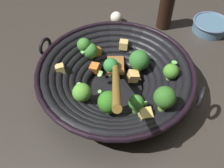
{
  "coord_description": "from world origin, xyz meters",
  "views": [
    {
      "loc": [
        -0.28,
        0.36,
        0.55
      ],
      "look_at": [
        0.0,
        0.01,
        0.03
      ],
      "focal_mm": 39.07,
      "sensor_mm": 36.0,
      "label": 1
    }
  ],
  "objects_px": {
    "garlic_bulb": "(116,17)",
    "prep_bowl": "(211,25)",
    "soy_sauce_bottle": "(166,8)",
    "wok": "(116,76)"
  },
  "relations": [
    {
      "from": "wok",
      "to": "prep_bowl",
      "type": "relative_size",
      "value": 3.51
    },
    {
      "from": "prep_bowl",
      "to": "garlic_bulb",
      "type": "bearing_deg",
      "value": 31.0
    },
    {
      "from": "wok",
      "to": "garlic_bulb",
      "type": "relative_size",
      "value": 10.6
    },
    {
      "from": "wok",
      "to": "soy_sauce_bottle",
      "type": "height_order",
      "value": "wok"
    },
    {
      "from": "prep_bowl",
      "to": "wok",
      "type": "bearing_deg",
      "value": 78.58
    },
    {
      "from": "soy_sauce_bottle",
      "to": "prep_bowl",
      "type": "relative_size",
      "value": 1.44
    },
    {
      "from": "wok",
      "to": "prep_bowl",
      "type": "height_order",
      "value": "wok"
    },
    {
      "from": "soy_sauce_bottle",
      "to": "prep_bowl",
      "type": "bearing_deg",
      "value": -149.16
    },
    {
      "from": "wok",
      "to": "garlic_bulb",
      "type": "height_order",
      "value": "wok"
    },
    {
      "from": "garlic_bulb",
      "to": "prep_bowl",
      "type": "bearing_deg",
      "value": -149.0
    }
  ]
}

